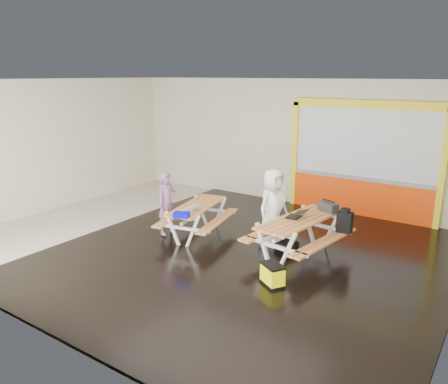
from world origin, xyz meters
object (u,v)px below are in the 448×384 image
Objects in this scene: picnic_table_right at (299,228)px; blue_pouch at (181,215)px; toolbox at (328,207)px; laptop_right at (296,215)px; fluke_bag at (272,275)px; person_right at (273,207)px; dark_case at (285,244)px; laptop_left at (191,208)px; backpack at (345,221)px; picnic_table_left at (197,213)px; person_left at (167,203)px.

picnic_table_right is 7.00× the size of blue_pouch.
toolbox is (2.45, 1.84, 0.13)m from blue_pouch.
laptop_right is (-0.08, 0.02, 0.25)m from picnic_table_right.
person_right is at bearing 118.31° from fluke_bag.
toolbox reaches higher than dark_case.
toolbox is at bearing 27.35° from laptop_left.
dark_case is at bearing -86.76° from person_right.
laptop_left reaches higher than fluke_bag.
picnic_table_left is at bearing -165.99° from backpack.
person_left reaches higher than fluke_bag.
picnic_table_right is 2.41m from blue_pouch.
picnic_table_left is at bearing -160.15° from toolbox.
picnic_table_right is 1.38× the size of person_right.
laptop_left is (0.70, -0.00, 0.02)m from person_left.
picnic_table_left is 0.71m from person_left.
laptop_left reaches higher than blue_pouch.
laptop_right is 0.99m from backpack.
laptop_left is at bearing -158.21° from dark_case.
blue_pouch is 2.45m from fluke_bag.
picnic_table_right is 0.89m from toolbox.
laptop_left is 0.78× the size of dark_case.
fluke_bag is at bearing -104.87° from backpack.
person_left reaches higher than toolbox.
dark_case is at bearing 151.69° from picnic_table_right.
dark_case is at bearing -139.66° from toolbox.
blue_pouch is at bearing -152.78° from laptop_right.
person_left is 3.96× the size of laptop_left.
person_left is 0.97m from blue_pouch.
person_left is at bearing -169.64° from picnic_table_right.
laptop_right is 0.90× the size of toolbox.
fluke_bag is at bearing -70.68° from dark_case.
laptop_right reaches higher than picnic_table_left.
backpack reaches higher than laptop_right.
laptop_left is (-1.57, -0.83, -0.07)m from person_right.
person_right is 1.78m from laptop_left.
person_right reaches higher than picnic_table_left.
person_left is at bearing 179.66° from laptop_left.
person_left reaches higher than laptop_left.
person_right is 2.05m from fluke_bag.
picnic_table_right is at bearing 25.86° from blue_pouch.
backpack is at bearing -23.91° from toolbox.
person_left is 2.80m from dark_case.
backpack is 2.16m from fluke_bag.
dark_case is (0.35, -0.07, -0.74)m from person_right.
backpack is 1.33m from dark_case.
toolbox is at bearing 70.15° from picnic_table_right.
laptop_right is 0.84m from dark_case.
blue_pouch is 0.65× the size of backpack.
person_right is at bearing 28.00° from laptop_left.
person_left is (-3.00, -0.55, 0.15)m from picnic_table_right.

